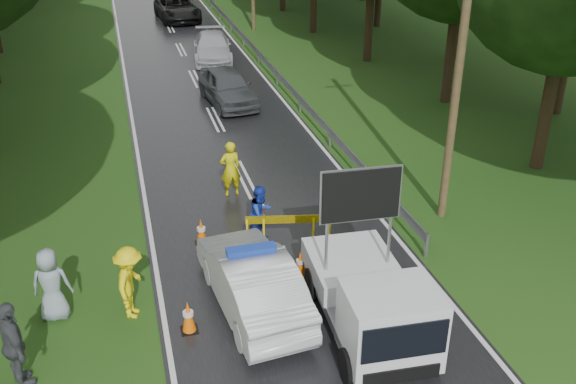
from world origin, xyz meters
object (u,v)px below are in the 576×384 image
object	(u,v)px
police_sedan	(252,281)
barrier	(289,223)
work_truck	(372,301)
queue_car_first	(227,87)
queue_car_third	(177,9)
officer	(230,169)
civilian	(261,214)
queue_car_second	(212,47)

from	to	relation	value
police_sedan	barrier	distance (m)	2.88
work_truck	queue_car_first	bearing A→B (deg)	93.77
queue_car_third	barrier	bearing A→B (deg)	-94.85
officer	queue_car_third	distance (m)	27.36
work_truck	officer	size ratio (longest dim) A/B	2.51
queue_car_first	work_truck	bearing A→B (deg)	-95.58
queue_car_third	officer	bearing A→B (deg)	-96.92
queue_car_first	police_sedan	bearing A→B (deg)	-104.31
work_truck	barrier	xyz separation A→B (m)	(-0.74, 4.17, -0.24)
civilian	queue_car_first	distance (m)	11.97
barrier	queue_car_third	size ratio (longest dim) A/B	0.41
police_sedan	queue_car_third	world-z (taller)	police_sedan
barrier	queue_car_first	distance (m)	12.42
queue_car_first	queue_car_third	xyz separation A→B (m)	(-0.09, 18.43, 0.00)
queue_car_first	queue_car_third	size ratio (longest dim) A/B	0.81
civilian	queue_car_third	distance (m)	30.36
officer	queue_car_second	xyz separation A→B (m)	(2.08, 16.33, -0.21)
civilian	queue_car_second	bearing A→B (deg)	43.12
police_sedan	queue_car_second	world-z (taller)	police_sedan
barrier	officer	distance (m)	3.64
barrier	officer	xyz separation A→B (m)	(-0.93, 3.52, 0.18)
queue_car_first	queue_car_third	distance (m)	18.43
queue_car_second	officer	bearing A→B (deg)	-90.22
officer	queue_car_first	world-z (taller)	officer
barrier	queue_car_second	size ratio (longest dim) A/B	0.47
civilian	queue_car_first	xyz separation A→B (m)	(1.25, 11.91, -0.06)
police_sedan	queue_car_first	world-z (taller)	police_sedan
barrier	officer	bearing A→B (deg)	116.93
officer	civilian	xyz separation A→B (m)	(0.29, -3.02, -0.07)
police_sedan	civilian	world-z (taller)	civilian
work_truck	civilian	xyz separation A→B (m)	(-1.38, 4.67, -0.13)
work_truck	queue_car_second	world-z (taller)	work_truck
barrier	work_truck	bearing A→B (deg)	-67.80
barrier	queue_car_third	bearing A→B (deg)	101.18
officer	queue_car_first	distance (m)	9.02
queue_car_third	civilian	bearing A→B (deg)	-96.08
officer	queue_car_second	bearing A→B (deg)	-104.83
police_sedan	civilian	xyz separation A→B (m)	(0.91, 2.93, 0.08)
barrier	queue_car_first	xyz separation A→B (m)	(0.60, 12.41, 0.05)
barrier	officer	size ratio (longest dim) A/B	1.26
police_sedan	queue_car_third	distance (m)	33.33
work_truck	queue_car_first	size ratio (longest dim) A/B	1.01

